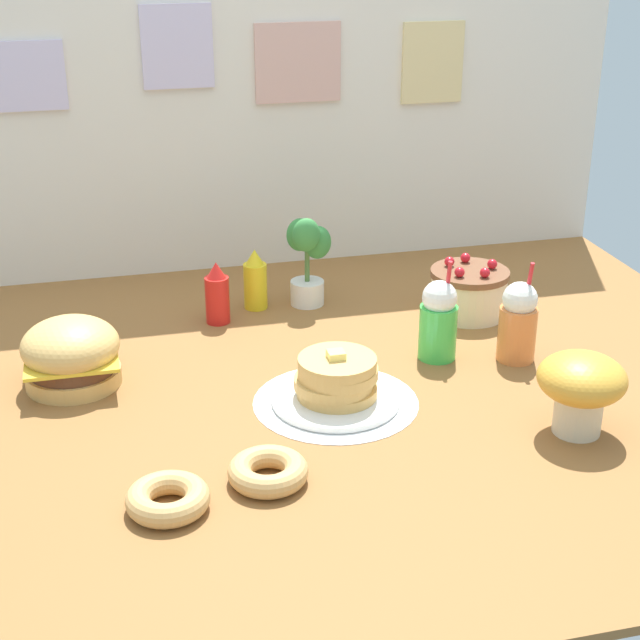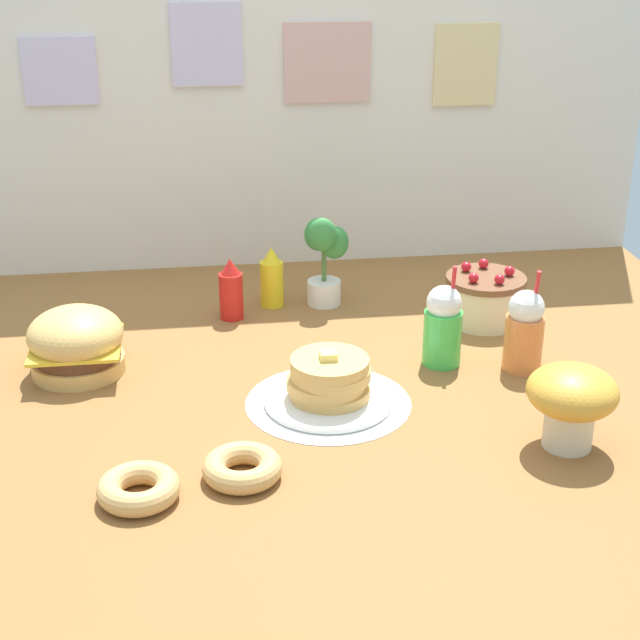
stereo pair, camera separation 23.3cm
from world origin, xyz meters
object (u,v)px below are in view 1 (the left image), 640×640
mustard_bottle (255,281)px  orange_float_cup (518,322)px  layer_cake (469,292)px  donut_pink_glaze (168,498)px  burger (71,354)px  donut_chocolate (268,471)px  cream_soda_cup (438,320)px  pancake_stack (336,383)px  ketchup_bottle (217,295)px  mushroom_stool (581,385)px  potted_plant (308,257)px

mustard_bottle → orange_float_cup: 0.76m
layer_cake → donut_pink_glaze: 1.18m
burger → donut_chocolate: (0.37, -0.53, -0.05)m
orange_float_cup → burger: bearing=173.2°
cream_soda_cup → pancake_stack: bearing=-151.2°
pancake_stack → ketchup_bottle: bearing=110.4°
pancake_stack → ketchup_bottle: 0.56m
cream_soda_cup → mushroom_stool: bearing=-68.7°
donut_pink_glaze → burger: bearing=106.1°
layer_cake → ketchup_bottle: bearing=170.5°
burger → mustard_bottle: (0.51, 0.36, 0.00)m
burger → cream_soda_cup: 0.90m
donut_pink_glaze → potted_plant: size_ratio=0.61×
donut_pink_glaze → potted_plant: potted_plant is taller
mushroom_stool → potted_plant: bearing=115.4°
donut_chocolate → potted_plant: potted_plant is taller
ketchup_bottle → cream_soda_cup: size_ratio=0.67×
ketchup_bottle → donut_pink_glaze: bearing=-104.6°
pancake_stack → ketchup_bottle: ketchup_bottle is taller
burger → ketchup_bottle: 0.48m
burger → mushroom_stool: mushroom_stool is taller
pancake_stack → orange_float_cup: size_ratio=1.13×
ketchup_bottle → donut_chocolate: ketchup_bottle is taller
cream_soda_cup → donut_chocolate: 0.70m
donut_chocolate → mushroom_stool: (0.69, 0.03, 0.09)m
ketchup_bottle → orange_float_cup: 0.81m
donut_pink_glaze → potted_plant: bearing=62.0°
mustard_bottle → potted_plant: bearing=-3.4°
donut_pink_glaze → mushroom_stool: bearing=5.1°
mushroom_stool → pancake_stack: bearing=151.8°
ketchup_bottle → donut_pink_glaze: ketchup_bottle is taller
ketchup_bottle → cream_soda_cup: cream_soda_cup is taller
donut_chocolate → potted_plant: 0.94m
cream_soda_cup → donut_chocolate: cream_soda_cup is taller
mustard_bottle → orange_float_cup: bearing=-40.3°
burger → layer_cake: 1.09m
ketchup_bottle → layer_cake: bearing=-9.5°
ketchup_bottle → mushroom_stool: bearing=-49.3°
mustard_bottle → burger: bearing=-144.8°
cream_soda_cup → donut_pink_glaze: (-0.73, -0.51, -0.08)m
donut_chocolate → cream_soda_cup: bearing=41.1°
layer_cake → mushroom_stool: bearing=-91.3°
burger → orange_float_cup: orange_float_cup is taller
donut_chocolate → mushroom_stool: size_ratio=0.85×
burger → layer_cake: burger is taller
pancake_stack → donut_chocolate: pancake_stack is taller
layer_cake → mustard_bottle: size_ratio=1.25×
ketchup_bottle → orange_float_cup: (0.70, -0.41, 0.02)m
donut_pink_glaze → cream_soda_cup: bearing=34.7°
cream_soda_cup → donut_chocolate: bearing=-138.9°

